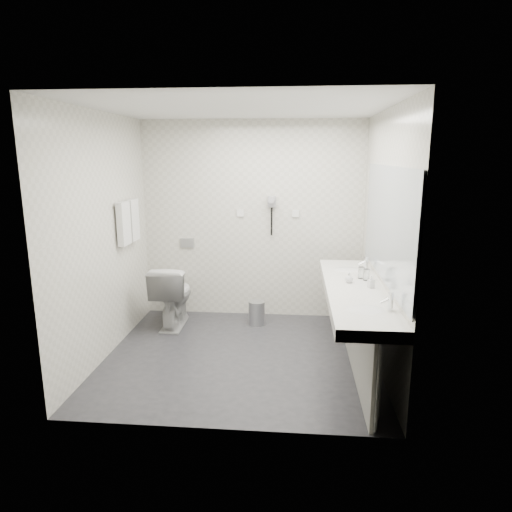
# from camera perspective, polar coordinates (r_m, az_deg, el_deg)

# --- Properties ---
(floor) EXTENTS (2.80, 2.80, 0.00)m
(floor) POSITION_cam_1_polar(r_m,az_deg,el_deg) (4.85, -1.97, -12.55)
(floor) COLOR #26252A
(floor) RESTS_ON ground
(ceiling) EXTENTS (2.80, 2.80, 0.00)m
(ceiling) POSITION_cam_1_polar(r_m,az_deg,el_deg) (4.41, -2.23, 18.30)
(ceiling) COLOR silver
(ceiling) RESTS_ON wall_back
(wall_back) EXTENTS (2.80, 0.00, 2.80)m
(wall_back) POSITION_cam_1_polar(r_m,az_deg,el_deg) (5.74, -0.49, 4.50)
(wall_back) COLOR beige
(wall_back) RESTS_ON floor
(wall_front) EXTENTS (2.80, 0.00, 2.80)m
(wall_front) POSITION_cam_1_polar(r_m,az_deg,el_deg) (3.21, -4.95, -2.15)
(wall_front) COLOR beige
(wall_front) RESTS_ON floor
(wall_left) EXTENTS (0.00, 2.60, 2.60)m
(wall_left) POSITION_cam_1_polar(r_m,az_deg,el_deg) (4.84, -18.79, 2.28)
(wall_left) COLOR beige
(wall_left) RESTS_ON floor
(wall_right) EXTENTS (0.00, 2.60, 2.60)m
(wall_right) POSITION_cam_1_polar(r_m,az_deg,el_deg) (4.51, 15.85, 1.75)
(wall_right) COLOR beige
(wall_right) RESTS_ON floor
(vanity_counter) EXTENTS (0.55, 2.20, 0.10)m
(vanity_counter) POSITION_cam_1_polar(r_m,az_deg,el_deg) (4.38, 12.43, -4.44)
(vanity_counter) COLOR silver
(vanity_counter) RESTS_ON floor
(vanity_panel) EXTENTS (0.03, 2.15, 0.75)m
(vanity_panel) POSITION_cam_1_polar(r_m,az_deg,el_deg) (4.53, 12.49, -9.59)
(vanity_panel) COLOR gray
(vanity_panel) RESTS_ON floor
(vanity_post_near) EXTENTS (0.06, 0.06, 0.75)m
(vanity_post_near) POSITION_cam_1_polar(r_m,az_deg,el_deg) (3.60, 15.13, -15.85)
(vanity_post_near) COLOR silver
(vanity_post_near) RESTS_ON floor
(vanity_post_far) EXTENTS (0.06, 0.06, 0.75)m
(vanity_post_far) POSITION_cam_1_polar(r_m,az_deg,el_deg) (5.50, 11.45, -5.50)
(vanity_post_far) COLOR silver
(vanity_post_far) RESTS_ON floor
(mirror) EXTENTS (0.02, 2.20, 1.05)m
(mirror) POSITION_cam_1_polar(r_m,az_deg,el_deg) (4.28, 16.30, 3.88)
(mirror) COLOR #B2BCC6
(mirror) RESTS_ON wall_right
(basin_near) EXTENTS (0.40, 0.31, 0.05)m
(basin_near) POSITION_cam_1_polar(r_m,az_deg,el_deg) (3.76, 13.69, -6.84)
(basin_near) COLOR silver
(basin_near) RESTS_ON vanity_counter
(basin_far) EXTENTS (0.40, 0.31, 0.05)m
(basin_far) POSITION_cam_1_polar(r_m,az_deg,el_deg) (4.99, 11.53, -1.87)
(basin_far) COLOR silver
(basin_far) RESTS_ON vanity_counter
(faucet_near) EXTENTS (0.04, 0.04, 0.15)m
(faucet_near) POSITION_cam_1_polar(r_m,az_deg,el_deg) (3.77, 16.71, -5.55)
(faucet_near) COLOR silver
(faucet_near) RESTS_ON vanity_counter
(faucet_far) EXTENTS (0.04, 0.04, 0.15)m
(faucet_far) POSITION_cam_1_polar(r_m,az_deg,el_deg) (5.00, 13.80, -0.90)
(faucet_far) COLOR silver
(faucet_far) RESTS_ON vanity_counter
(soap_bottle_a) EXTENTS (0.07, 0.07, 0.12)m
(soap_bottle_a) POSITION_cam_1_polar(r_m,az_deg,el_deg) (4.35, 14.41, -3.18)
(soap_bottle_a) COLOR silver
(soap_bottle_a) RESTS_ON vanity_counter
(soap_bottle_b) EXTENTS (0.11, 0.11, 0.10)m
(soap_bottle_b) POSITION_cam_1_polar(r_m,az_deg,el_deg) (4.48, 11.71, -2.72)
(soap_bottle_b) COLOR silver
(soap_bottle_b) RESTS_ON vanity_counter
(glass_left) EXTENTS (0.08, 0.08, 0.11)m
(glass_left) POSITION_cam_1_polar(r_m,az_deg,el_deg) (4.60, 13.83, -2.32)
(glass_left) COLOR silver
(glass_left) RESTS_ON vanity_counter
(glass_right) EXTENTS (0.08, 0.08, 0.12)m
(glass_right) POSITION_cam_1_polar(r_m,az_deg,el_deg) (4.66, 13.22, -2.08)
(glass_right) COLOR silver
(glass_right) RESTS_ON vanity_counter
(toilet) EXTENTS (0.45, 0.77, 0.77)m
(toilet) POSITION_cam_1_polar(r_m,az_deg,el_deg) (5.63, -10.53, -4.90)
(toilet) COLOR silver
(toilet) RESTS_ON floor
(flush_plate) EXTENTS (0.18, 0.02, 0.12)m
(flush_plate) POSITION_cam_1_polar(r_m,az_deg,el_deg) (5.92, -8.72, 1.66)
(flush_plate) COLOR #B2B5BA
(flush_plate) RESTS_ON wall_back
(pedal_bin) EXTENTS (0.21, 0.21, 0.29)m
(pedal_bin) POSITION_cam_1_polar(r_m,az_deg,el_deg) (5.63, 0.10, -7.30)
(pedal_bin) COLOR #B2B5BA
(pedal_bin) RESTS_ON floor
(bin_lid) EXTENTS (0.20, 0.20, 0.02)m
(bin_lid) POSITION_cam_1_polar(r_m,az_deg,el_deg) (5.58, 0.10, -5.85)
(bin_lid) COLOR #B2B5BA
(bin_lid) RESTS_ON pedal_bin
(towel_rail) EXTENTS (0.02, 0.62, 0.02)m
(towel_rail) POSITION_cam_1_polar(r_m,az_deg,el_deg) (5.28, -16.14, 6.57)
(towel_rail) COLOR silver
(towel_rail) RESTS_ON wall_left
(towel_near) EXTENTS (0.07, 0.24, 0.48)m
(towel_near) POSITION_cam_1_polar(r_m,az_deg,el_deg) (5.18, -16.44, 3.98)
(towel_near) COLOR silver
(towel_near) RESTS_ON towel_rail
(towel_far) EXTENTS (0.07, 0.24, 0.48)m
(towel_far) POSITION_cam_1_polar(r_m,az_deg,el_deg) (5.44, -15.38, 4.44)
(towel_far) COLOR silver
(towel_far) RESTS_ON towel_rail
(dryer_cradle) EXTENTS (0.10, 0.04, 0.14)m
(dryer_cradle) POSITION_cam_1_polar(r_m,az_deg,el_deg) (5.66, 2.02, 6.93)
(dryer_cradle) COLOR gray
(dryer_cradle) RESTS_ON wall_back
(dryer_barrel) EXTENTS (0.08, 0.14, 0.08)m
(dryer_barrel) POSITION_cam_1_polar(r_m,az_deg,el_deg) (5.59, 1.98, 7.16)
(dryer_barrel) COLOR gray
(dryer_barrel) RESTS_ON dryer_cradle
(dryer_cord) EXTENTS (0.02, 0.02, 0.35)m
(dryer_cord) POSITION_cam_1_polar(r_m,az_deg,el_deg) (5.68, 1.99, 4.40)
(dryer_cord) COLOR black
(dryer_cord) RESTS_ON dryer_cradle
(switch_plate_a) EXTENTS (0.09, 0.02, 0.09)m
(switch_plate_a) POSITION_cam_1_polar(r_m,az_deg,el_deg) (5.73, -2.00, 5.49)
(switch_plate_a) COLOR silver
(switch_plate_a) RESTS_ON wall_back
(switch_plate_b) EXTENTS (0.09, 0.02, 0.09)m
(switch_plate_b) POSITION_cam_1_polar(r_m,az_deg,el_deg) (5.69, 5.05, 5.39)
(switch_plate_b) COLOR silver
(switch_plate_b) RESTS_ON wall_back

